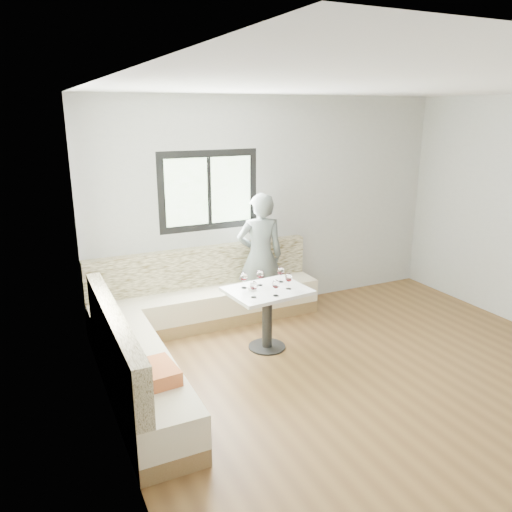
{
  "coord_description": "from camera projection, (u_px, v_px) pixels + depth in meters",
  "views": [
    {
      "loc": [
        -3.02,
        -3.33,
        2.61
      ],
      "look_at": [
        -0.77,
        1.4,
        1.08
      ],
      "focal_mm": 35.0,
      "sensor_mm": 36.0,
      "label": 1
    }
  ],
  "objects": [
    {
      "name": "wine_glass_a",
      "position": [
        254.0,
        286.0,
        5.24
      ],
      "size": [
        0.08,
        0.08,
        0.18
      ],
      "color": "white",
      "rests_on": "table"
    },
    {
      "name": "wine_glass_c",
      "position": [
        289.0,
        278.0,
        5.49
      ],
      "size": [
        0.08,
        0.08,
        0.18
      ],
      "color": "white",
      "rests_on": "table"
    },
    {
      "name": "olive_ramekin",
      "position": [
        252.0,
        288.0,
        5.49
      ],
      "size": [
        0.1,
        0.1,
        0.04
      ],
      "color": "white",
      "rests_on": "table"
    },
    {
      "name": "table",
      "position": [
        267.0,
        304.0,
        5.56
      ],
      "size": [
        0.93,
        0.75,
        0.71
      ],
      "rotation": [
        0.0,
        0.0,
        0.1
      ],
      "color": "black",
      "rests_on": "ground"
    },
    {
      "name": "wine_glass_e",
      "position": [
        281.0,
        272.0,
        5.71
      ],
      "size": [
        0.08,
        0.08,
        0.18
      ],
      "color": "white",
      "rests_on": "table"
    },
    {
      "name": "wine_glass_b",
      "position": [
        276.0,
        285.0,
        5.28
      ],
      "size": [
        0.08,
        0.08,
        0.18
      ],
      "color": "white",
      "rests_on": "table"
    },
    {
      "name": "banquette",
      "position": [
        181.0,
        324.0,
        5.52
      ],
      "size": [
        2.9,
        2.8,
        0.95
      ],
      "color": "olive",
      "rests_on": "ground"
    },
    {
      "name": "person",
      "position": [
        260.0,
        256.0,
        6.37
      ],
      "size": [
        0.67,
        0.52,
        1.64
      ],
      "primitive_type": "imported",
      "rotation": [
        0.0,
        0.0,
        2.91
      ],
      "color": "#5B6360",
      "rests_on": "ground"
    },
    {
      "name": "wine_glass_d",
      "position": [
        260.0,
        275.0,
        5.6
      ],
      "size": [
        0.08,
        0.08,
        0.18
      ],
      "color": "white",
      "rests_on": "table"
    },
    {
      "name": "wine_glass_f",
      "position": [
        244.0,
        277.0,
        5.51
      ],
      "size": [
        0.08,
        0.08,
        0.18
      ],
      "color": "white",
      "rests_on": "table"
    },
    {
      "name": "room",
      "position": [
        388.0,
        248.0,
        4.51
      ],
      "size": [
        5.01,
        5.01,
        2.81
      ],
      "color": "brown",
      "rests_on": "ground"
    }
  ]
}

